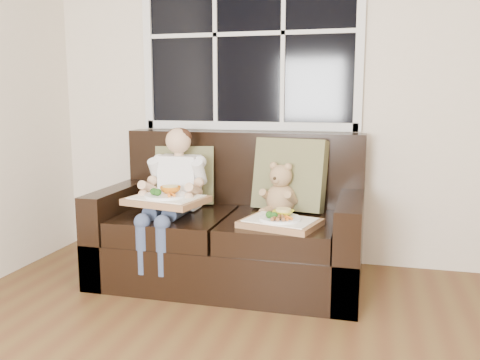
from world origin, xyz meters
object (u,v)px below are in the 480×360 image
(tray_right, at_px, (280,221))
(child, at_px, (174,184))
(loveseat, at_px, (232,232))
(tray_left, at_px, (167,198))
(teddy_bear, at_px, (281,192))

(tray_right, bearing_deg, child, -179.34)
(child, height_order, tray_right, child)
(loveseat, distance_m, tray_right, 0.51)
(loveseat, relative_size, tray_left, 3.25)
(teddy_bear, bearing_deg, tray_left, -138.55)
(loveseat, relative_size, child, 1.99)
(loveseat, bearing_deg, teddy_bear, 6.79)
(loveseat, relative_size, teddy_bear, 4.86)
(teddy_bear, height_order, tray_left, teddy_bear)
(tray_right, bearing_deg, tray_left, -167.29)
(child, bearing_deg, tray_left, -85.42)
(teddy_bear, bearing_deg, tray_right, -63.80)
(tray_left, bearing_deg, teddy_bear, 36.79)
(teddy_bear, distance_m, tray_right, 0.36)
(loveseat, relative_size, tray_right, 3.37)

